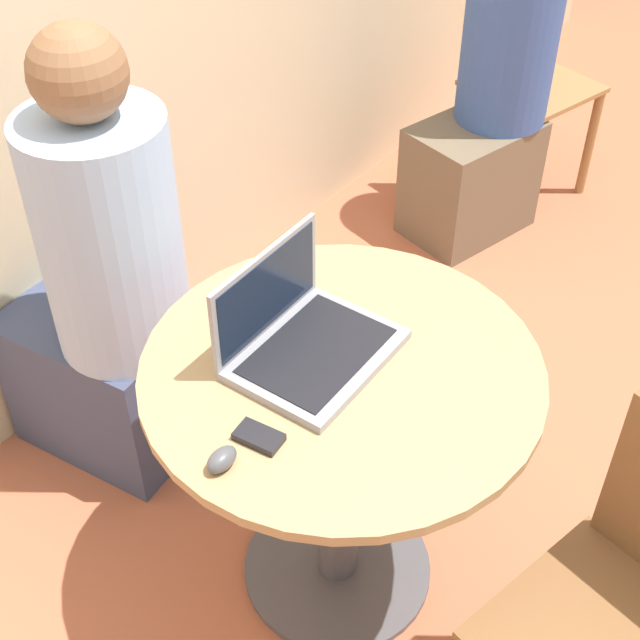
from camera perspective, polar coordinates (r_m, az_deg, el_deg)
name	(u,v)px	position (r m, az deg, el deg)	size (l,w,h in m)	color
ground_plane	(337,569)	(2.33, 1.11, -15.62)	(12.00, 12.00, 0.00)	#B26042
round_table	(340,434)	(1.93, 1.31, -7.29)	(0.82, 0.82, 0.71)	#4C4C51
laptop	(302,336)	(1.78, -1.14, -1.04)	(0.34, 0.26, 0.21)	gray
cell_phone	(259,437)	(1.64, -3.94, -7.47)	(0.06, 0.09, 0.02)	black
computer_mouse	(222,459)	(1.60, -6.31, -8.86)	(0.07, 0.04, 0.04)	#4C4C51
chair_empty	(630,627)	(1.83, 19.22, -18.05)	(0.48, 0.48, 0.84)	brown
person_seated	(105,300)	(2.28, -13.59, 1.23)	(0.38, 0.54, 1.25)	#3D4766
chair_background	(521,92)	(3.44, 12.73, 14.03)	(0.48, 0.48, 0.81)	#9E7042
person_background	(492,99)	(3.21, 10.93, 13.69)	(0.52, 0.40, 1.20)	brown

